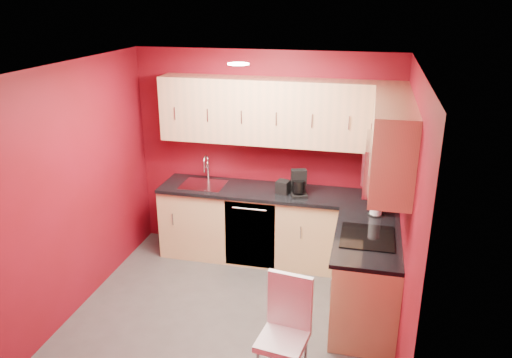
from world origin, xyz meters
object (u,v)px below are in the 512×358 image
at_px(coffee_maker, 299,184).
at_px(paper_towel, 377,202).
at_px(microwave, 387,164).
at_px(sink, 204,182).
at_px(napkin_holder, 283,187).
at_px(dining_chair, 283,335).

bearing_deg(coffee_maker, paper_towel, -38.84).
bearing_deg(microwave, sink, 154.40).
bearing_deg(napkin_holder, microwave, -40.41).
relative_size(napkin_holder, paper_towel, 0.52).
height_order(sink, dining_chair, sink).
distance_m(sink, coffee_maker, 1.20).
distance_m(coffee_maker, dining_chair, 2.05).
height_order(coffee_maker, dining_chair, coffee_maker).
height_order(sink, paper_towel, sink).
bearing_deg(dining_chair, paper_towel, 75.32).
bearing_deg(dining_chair, napkin_holder, 108.98).
height_order(microwave, dining_chair, microwave).
bearing_deg(microwave, paper_towel, 94.43).
bearing_deg(coffee_maker, dining_chair, -101.67).
distance_m(sink, dining_chair, 2.51).
height_order(sink, napkin_holder, sink).
bearing_deg(dining_chair, sink, 132.00).
bearing_deg(microwave, dining_chair, -124.78).
relative_size(sink, dining_chair, 0.55).
bearing_deg(microwave, napkin_holder, 139.59).
xyz_separation_m(microwave, sink, (-2.09, 1.00, -0.72)).
relative_size(microwave, coffee_maker, 2.58).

